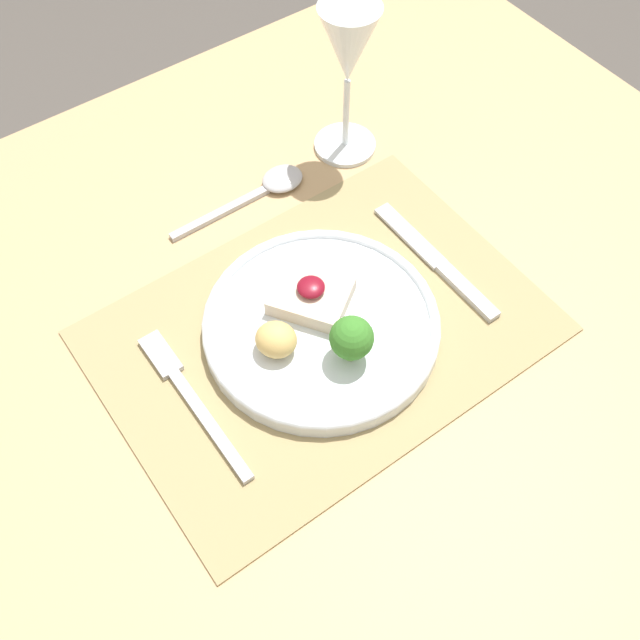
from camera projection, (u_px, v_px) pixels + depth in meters
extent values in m
plane|color=#4C4742|center=(321.00, 541.00, 1.41)|extent=(8.00, 8.00, 0.00)
cube|color=tan|center=(321.00, 339.00, 0.82)|extent=(1.18, 0.98, 0.03)
cylinder|color=tan|center=(409.00, 164.00, 1.48)|extent=(0.06, 0.06, 0.70)
cube|color=#9E895B|center=(321.00, 331.00, 0.81)|extent=(0.46, 0.33, 0.00)
cylinder|color=silver|center=(320.00, 326.00, 0.80)|extent=(0.25, 0.25, 0.02)
torus|color=silver|center=(320.00, 322.00, 0.79)|extent=(0.25, 0.25, 0.01)
cube|color=beige|center=(311.00, 296.00, 0.80)|extent=(0.10, 0.10, 0.02)
ellipsoid|color=maroon|center=(311.00, 287.00, 0.79)|extent=(0.03, 0.03, 0.01)
cylinder|color=#84B256|center=(349.00, 352.00, 0.76)|extent=(0.01, 0.01, 0.02)
sphere|color=#387A28|center=(350.00, 339.00, 0.74)|extent=(0.05, 0.05, 0.05)
ellipsoid|color=tan|center=(274.00, 338.00, 0.76)|extent=(0.06, 0.06, 0.03)
cube|color=#B2B2B7|center=(210.00, 425.00, 0.74)|extent=(0.01, 0.14, 0.01)
cube|color=#B2B2B7|center=(161.00, 355.00, 0.79)|extent=(0.02, 0.06, 0.01)
cube|color=#B2B2B7|center=(467.00, 291.00, 0.83)|extent=(0.02, 0.09, 0.01)
cube|color=#B2B2B7|center=(410.00, 235.00, 0.88)|extent=(0.02, 0.11, 0.00)
cube|color=#B2B2B7|center=(221.00, 213.00, 0.90)|extent=(0.14, 0.01, 0.01)
ellipsoid|color=#B2B2B7|center=(282.00, 179.00, 0.93)|extent=(0.05, 0.04, 0.02)
cylinder|color=white|center=(345.00, 145.00, 0.97)|extent=(0.08, 0.08, 0.01)
cylinder|color=white|center=(346.00, 113.00, 0.92)|extent=(0.01, 0.01, 0.10)
cone|color=white|center=(349.00, 46.00, 0.84)|extent=(0.07, 0.07, 0.10)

